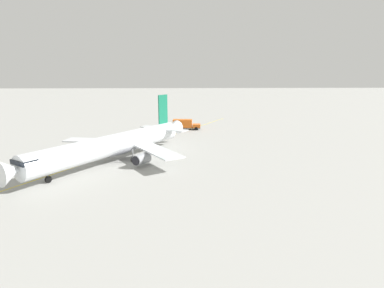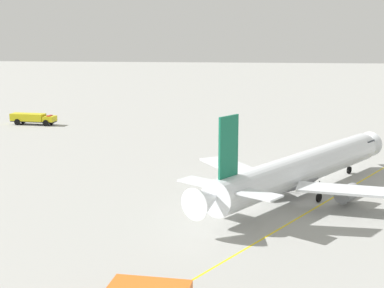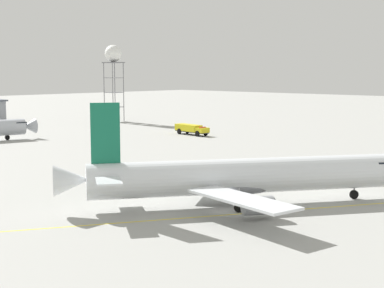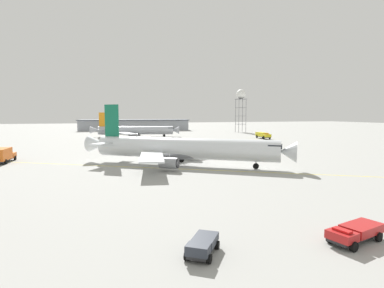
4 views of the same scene
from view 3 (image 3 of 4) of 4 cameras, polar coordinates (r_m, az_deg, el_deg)
ground_plane at (r=64.76m, az=2.87°, el=-6.59°), size 600.00×600.00×0.00m
airliner_main at (r=66.65m, az=4.96°, el=-3.34°), size 28.45×37.42×12.13m
fire_tender_truck at (r=140.09m, az=-0.08°, el=1.54°), size 10.49×3.76×2.50m
radar_tower at (r=179.36m, az=-7.88°, el=8.59°), size 5.20×5.20×23.61m
taxiway_centreline at (r=63.00m, az=4.63°, el=-7.00°), size 63.75×109.10×0.01m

